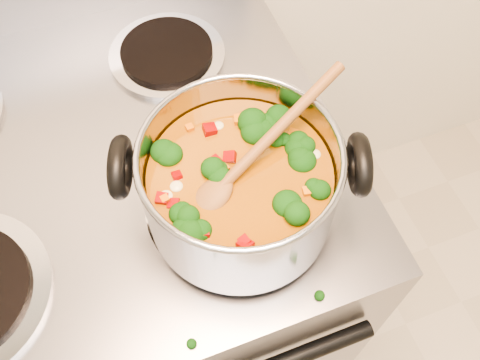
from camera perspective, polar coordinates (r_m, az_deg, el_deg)
electric_range at (r=1.18m, az=-11.33°, el=-9.92°), size 0.73×0.66×1.08m
stockpot at (r=0.64m, az=-0.10°, el=-0.59°), size 0.30×0.24×0.14m
wooden_spoon at (r=0.61m, az=0.58°, el=1.88°), size 0.23×0.12×0.08m
cooktop_crumbs at (r=0.74m, az=10.93°, el=-0.41°), size 0.09×0.18×0.01m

